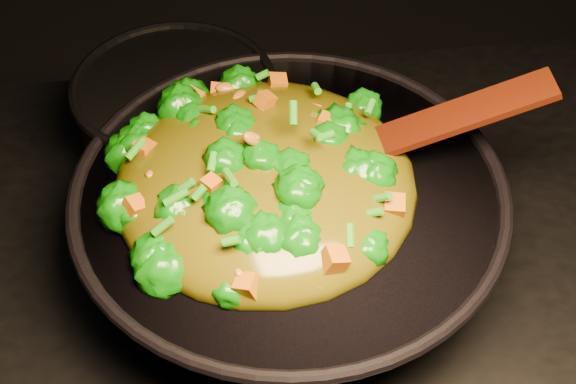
{
  "coord_description": "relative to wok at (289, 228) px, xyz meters",
  "views": [
    {
      "loc": [
        -0.07,
        -0.46,
        1.61
      ],
      "look_at": [
        0.01,
        0.1,
        1.01
      ],
      "focal_mm": 50.0,
      "sensor_mm": 36.0,
      "label": 1
    }
  ],
  "objects": [
    {
      "name": "wok",
      "position": [
        0.0,
        0.0,
        0.0
      ],
      "size": [
        0.5,
        0.5,
        0.12
      ],
      "primitive_type": null,
      "rotation": [
        0.0,
        0.0,
        0.16
      ],
      "color": "black",
      "rests_on": "stovetop"
    },
    {
      "name": "stir_fry",
      "position": [
        -0.02,
        0.01,
        0.11
      ],
      "size": [
        0.41,
        0.41,
        0.11
      ],
      "primitive_type": null,
      "rotation": [
        0.0,
        0.0,
        -0.43
      ],
      "color": "#0F6B07",
      "rests_on": "wok"
    },
    {
      "name": "spatula",
      "position": [
        0.13,
        0.02,
        0.11
      ],
      "size": [
        0.26,
        0.05,
        0.11
      ],
      "primitive_type": "cube",
      "rotation": [
        0.0,
        -0.38,
        -0.05
      ],
      "color": "#3B1006",
      "rests_on": "wok"
    },
    {
      "name": "back_pot",
      "position": [
        -0.11,
        0.18,
        0.0
      ],
      "size": [
        0.23,
        0.23,
        0.13
      ],
      "primitive_type": "cylinder",
      "rotation": [
        0.0,
        0.0,
        -0.01
      ],
      "color": "black",
      "rests_on": "stovetop"
    }
  ]
}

